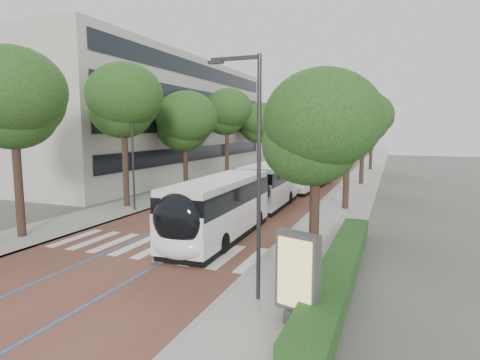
# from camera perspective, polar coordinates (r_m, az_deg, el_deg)

# --- Properties ---
(ground) EXTENTS (160.00, 160.00, 0.00)m
(ground) POSITION_cam_1_polar(r_m,az_deg,el_deg) (19.57, -13.95, -10.14)
(ground) COLOR #51544C
(ground) RESTS_ON ground
(road) EXTENTS (11.00, 140.00, 0.02)m
(road) POSITION_cam_1_polar(r_m,az_deg,el_deg) (56.57, 9.98, 1.31)
(road) COLOR brown
(road) RESTS_ON ground
(sidewalk_left) EXTENTS (4.00, 140.00, 0.12)m
(sidewalk_left) POSITION_cam_1_polar(r_m,az_deg,el_deg) (58.47, 2.76, 1.65)
(sidewalk_left) COLOR #9C9993
(sidewalk_left) RESTS_ON ground
(sidewalk_right) EXTENTS (4.00, 140.00, 0.12)m
(sidewalk_right) POSITION_cam_1_polar(r_m,az_deg,el_deg) (55.61, 17.58, 1.03)
(sidewalk_right) COLOR #9C9993
(sidewalk_right) RESTS_ON ground
(kerb_left) EXTENTS (0.20, 140.00, 0.14)m
(kerb_left) POSITION_cam_1_polar(r_m,az_deg,el_deg) (57.90, 4.54, 1.58)
(kerb_left) COLOR gray
(kerb_left) RESTS_ON ground
(kerb_right) EXTENTS (0.20, 140.00, 0.14)m
(kerb_right) POSITION_cam_1_polar(r_m,az_deg,el_deg) (55.76, 15.64, 1.11)
(kerb_right) COLOR gray
(kerb_right) RESTS_ON ground
(zebra_crossing) EXTENTS (10.55, 3.60, 0.01)m
(zebra_crossing) POSITION_cam_1_polar(r_m,az_deg,el_deg) (20.25, -11.84, -9.42)
(zebra_crossing) COLOR silver
(zebra_crossing) RESTS_ON ground
(lane_line_left) EXTENTS (0.12, 126.00, 0.01)m
(lane_line_left) POSITION_cam_1_polar(r_m,az_deg,el_deg) (56.90, 8.40, 1.39)
(lane_line_left) COLOR #2365B3
(lane_line_left) RESTS_ON road
(lane_line_right) EXTENTS (0.12, 126.00, 0.01)m
(lane_line_right) POSITION_cam_1_polar(r_m,az_deg,el_deg) (56.28, 11.58, 1.25)
(lane_line_right) COLOR #2365B3
(lane_line_right) RESTS_ON road
(office_building) EXTENTS (18.11, 40.00, 14.00)m
(office_building) POSITION_cam_1_polar(r_m,az_deg,el_deg) (52.82, -14.06, 8.38)
(office_building) COLOR #A9A89C
(office_building) RESTS_ON ground
(hedge) EXTENTS (1.20, 14.00, 0.80)m
(hedge) POSITION_cam_1_polar(r_m,az_deg,el_deg) (16.20, 14.02, -11.93)
(hedge) COLOR #163B14
(hedge) RESTS_ON sidewalk_right
(streetlight_near) EXTENTS (1.82, 0.20, 8.00)m
(streetlight_near) POSITION_cam_1_polar(r_m,az_deg,el_deg) (12.97, 1.96, 2.99)
(streetlight_near) COLOR #2E2D30
(streetlight_near) RESTS_ON sidewalk_right
(streetlight_far) EXTENTS (1.82, 0.20, 8.00)m
(streetlight_far) POSITION_cam_1_polar(r_m,az_deg,el_deg) (37.47, 14.72, 5.56)
(streetlight_far) COLOR #2E2D30
(streetlight_far) RESTS_ON sidewalk_right
(lamp_post_left) EXTENTS (0.14, 0.14, 8.00)m
(lamp_post_left) POSITION_cam_1_polar(r_m,az_deg,el_deg) (28.80, -15.01, 3.71)
(lamp_post_left) COLOR #2E2D30
(lamp_post_left) RESTS_ON sidewalk_left
(trees_left) EXTENTS (5.98, 60.62, 9.87)m
(trees_left) POSITION_cam_1_polar(r_m,az_deg,el_deg) (46.42, -2.17, 8.53)
(trees_left) COLOR black
(trees_left) RESTS_ON ground
(trees_right) EXTENTS (5.41, 47.11, 8.94)m
(trees_right) POSITION_cam_1_polar(r_m,az_deg,el_deg) (38.36, 16.58, 7.64)
(trees_right) COLOR black
(trees_right) RESTS_ON ground
(lead_bus) EXTENTS (2.85, 18.44, 3.20)m
(lead_bus) POSITION_cam_1_polar(r_m,az_deg,el_deg) (24.66, 0.60, -2.43)
(lead_bus) COLOR black
(lead_bus) RESTS_ON ground
(bus_queued_0) EXTENTS (3.16, 12.51, 3.20)m
(bus_queued_0) POSITION_cam_1_polar(r_m,az_deg,el_deg) (39.72, 9.58, 1.16)
(bus_queued_0) COLOR white
(bus_queued_0) RESTS_ON ground
(bus_queued_1) EXTENTS (2.94, 12.48, 3.20)m
(bus_queued_1) POSITION_cam_1_polar(r_m,az_deg,el_deg) (52.38, 11.71, 2.57)
(bus_queued_1) COLOR white
(bus_queued_1) RESTS_ON ground
(ad_panel) EXTENTS (1.36, 0.75, 2.74)m
(ad_panel) POSITION_cam_1_polar(r_m,az_deg,el_deg) (12.01, 8.17, -13.43)
(ad_panel) COLOR #59595B
(ad_panel) RESTS_ON sidewalk_right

